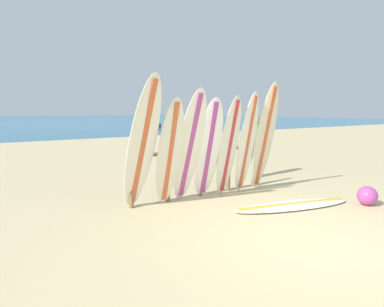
{
  "coord_description": "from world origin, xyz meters",
  "views": [
    {
      "loc": [
        -3.77,
        -2.56,
        1.81
      ],
      "look_at": [
        0.17,
        3.27,
        0.87
      ],
      "focal_mm": 30.73,
      "sensor_mm": 36.0,
      "label": 1
    }
  ],
  "objects": [
    {
      "name": "surfboard_leaning_far_left",
      "position": [
        -1.32,
        2.61,
        1.21
      ],
      "size": [
        0.63,
        1.06,
        2.41
      ],
      "color": "white",
      "rests_on": "ground"
    },
    {
      "name": "beachgoer_standing",
      "position": [
        2.48,
        3.69,
        0.9
      ],
      "size": [
        0.31,
        0.28,
        1.63
      ],
      "color": "#3F9966",
      "rests_on": "ground"
    },
    {
      "name": "surfboard_leaning_center_left",
      "position": [
        -0.34,
        2.61,
        1.1
      ],
      "size": [
        0.57,
        0.85,
        2.21
      ],
      "color": "white",
      "rests_on": "ground"
    },
    {
      "name": "ground_plane",
      "position": [
        0.0,
        0.0,
        0.0
      ],
      "size": [
        120.0,
        120.0,
        0.0
      ],
      "primitive_type": "plane",
      "color": "#CCB784"
    },
    {
      "name": "small_boat_offshore",
      "position": [
        11.38,
        27.31,
        0.26
      ],
      "size": [
        2.57,
        1.9,
        0.71
      ],
      "color": "#B22D28",
      "rests_on": "ocean_water"
    },
    {
      "name": "beach_ball",
      "position": [
        2.4,
        0.61,
        0.18
      ],
      "size": [
        0.37,
        0.37,
        0.37
      ],
      "primitive_type": "sphere",
      "color": "#A53F8C",
      "rests_on": "ground"
    },
    {
      "name": "surfboard_lying_on_sand",
      "position": [
        1.13,
        1.32,
        0.04
      ],
      "size": [
        2.51,
        1.19,
        0.08
      ],
      "color": "white",
      "rests_on": "ground"
    },
    {
      "name": "surfboard_leaning_far_right",
      "position": [
        1.63,
        2.55,
        1.2
      ],
      "size": [
        0.57,
        0.74,
        2.4
      ],
      "color": "beige",
      "rests_on": "ground"
    },
    {
      "name": "surfboard_leaning_center_right",
      "position": [
        0.64,
        2.62,
        1.05
      ],
      "size": [
        0.54,
        0.58,
        2.1
      ],
      "color": "silver",
      "rests_on": "ground"
    },
    {
      "name": "surfboard_leaning_right",
      "position": [
        1.13,
        2.59,
        1.1
      ],
      "size": [
        0.48,
        0.55,
        2.19
      ],
      "color": "white",
      "rests_on": "ground"
    },
    {
      "name": "surfboard_leaning_left",
      "position": [
        -0.79,
        2.58,
        1.02
      ],
      "size": [
        0.55,
        0.8,
        2.04
      ],
      "color": "silver",
      "rests_on": "ground"
    },
    {
      "name": "surfboard_rack",
      "position": [
        0.17,
        2.97,
        0.69
      ],
      "size": [
        3.22,
        0.09,
        1.11
      ],
      "color": "olive",
      "rests_on": "ground"
    },
    {
      "name": "surfboard_leaning_center",
      "position": [
        0.15,
        2.65,
        1.03
      ],
      "size": [
        0.64,
        0.74,
        2.05
      ],
      "color": "white",
      "rests_on": "ground"
    }
  ]
}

